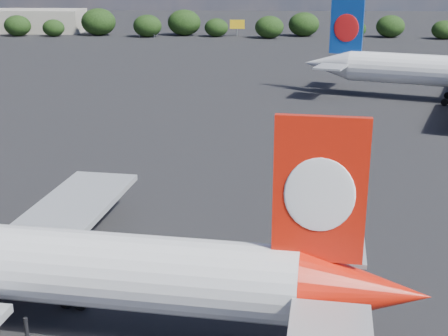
{
  "coord_description": "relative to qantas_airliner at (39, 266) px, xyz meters",
  "views": [
    {
      "loc": [
        18.28,
        -33.6,
        22.83
      ],
      "look_at": [
        16.0,
        12.0,
        8.0
      ],
      "focal_mm": 50.0,
      "sensor_mm": 36.0,
      "label": 1
    }
  ],
  "objects": [
    {
      "name": "horizon_treeline",
      "position": [
        3.4,
        178.23,
        -0.66
      ],
      "size": [
        210.6,
        16.15,
        9.13
      ],
      "color": "black",
      "rests_on": "ground"
    },
    {
      "name": "ground",
      "position": [
        -4.72,
        58.44,
        -4.61
      ],
      "size": [
        500.0,
        500.0,
        0.0
      ],
      "primitive_type": "plane",
      "color": "black",
      "rests_on": "ground"
    },
    {
      "name": "qantas_airliner",
      "position": [
        0.0,
        0.0,
        0.0
      ],
      "size": [
        46.39,
        44.2,
        15.13
      ],
      "color": "silver",
      "rests_on": "ground"
    },
    {
      "name": "terminal_building",
      "position": [
        -69.72,
        190.44,
        -0.61
      ],
      "size": [
        42.0,
        16.0,
        8.0
      ],
      "color": "gray",
      "rests_on": "ground"
    },
    {
      "name": "highway_sign",
      "position": [
        -22.72,
        174.44,
        -1.48
      ],
      "size": [
        6.0,
        0.3,
        4.5
      ],
      "color": "#156D1C",
      "rests_on": "ground"
    },
    {
      "name": "billboard_yellow",
      "position": [
        7.28,
        180.44,
        -0.74
      ],
      "size": [
        5.0,
        0.3,
        5.5
      ],
      "color": "#EAB214",
      "rests_on": "ground"
    }
  ]
}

